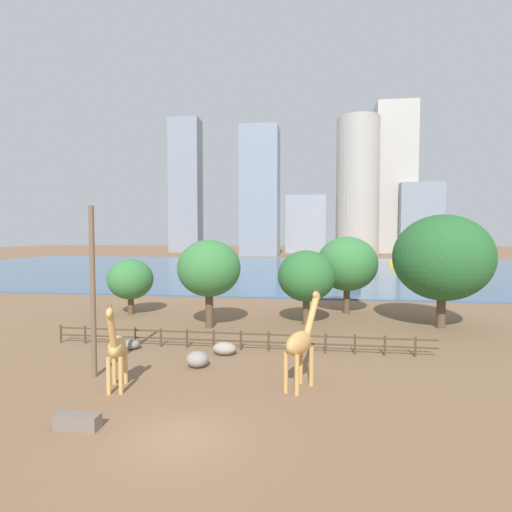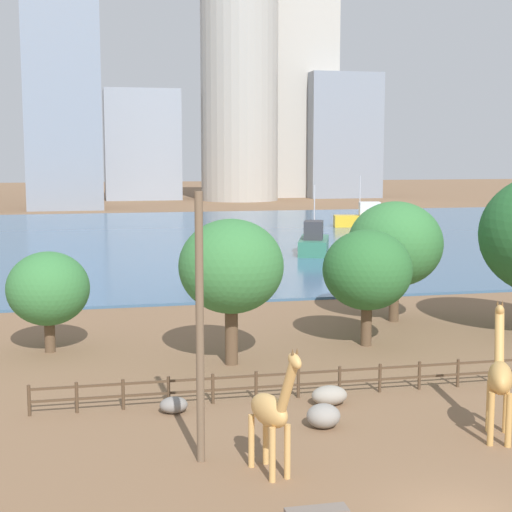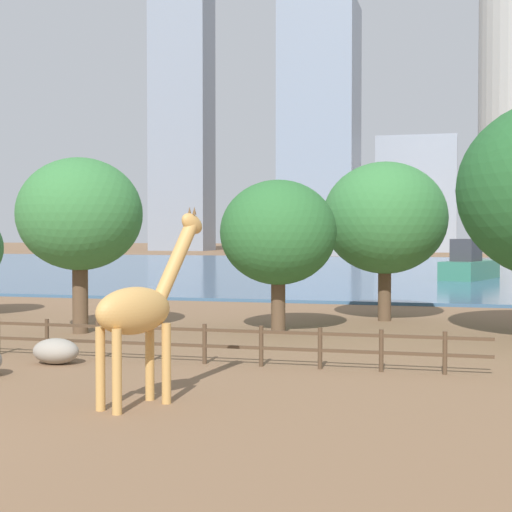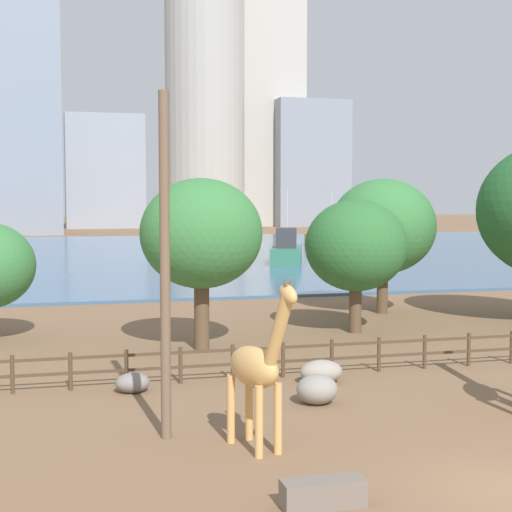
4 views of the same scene
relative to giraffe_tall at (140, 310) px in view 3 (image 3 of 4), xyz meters
The scene contains 12 objects.
ground_plane 74.39m from the giraffe_tall, 93.44° to the left, with size 400.00×400.00×0.00m, color brown.
harbor_water 71.40m from the giraffe_tall, 93.59° to the left, with size 180.00×86.00×0.20m, color #3D6084.
giraffe_tall is the anchor object (origin of this frame).
boulder_small 7.37m from the giraffe_tall, 135.54° to the left, with size 1.54×1.11×0.83m, color gray.
enclosure_fence 8.01m from the giraffe_tall, 127.55° to the left, with size 26.12×0.14×1.30m.
tree_left_large 20.78m from the giraffe_tall, 78.68° to the left, with size 5.99×5.99×7.66m.
tree_right_tall 14.67m from the giraffe_tall, 89.61° to the left, with size 4.95×4.95×6.49m.
tree_left_small 14.85m from the giraffe_tall, 123.00° to the left, with size 5.28×5.28×7.42m.
boat_ferry 53.23m from the giraffe_tall, 81.04° to the left, with size 5.32×8.47×7.17m.
skyline_block_central 169.71m from the giraffe_tall, 109.72° to the left, with size 13.62×9.63×60.38m, color gray.
skyline_tower_glass 158.95m from the giraffe_tall, 90.68° to the left, with size 17.19×11.58×25.18m, color #939EAD.
skyline_block_right 133.84m from the giraffe_tall, 98.12° to the left, with size 14.07×14.14×48.06m, color gray.
Camera 3 is at (12.06, -12.02, 4.26)m, focal length 55.00 mm.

